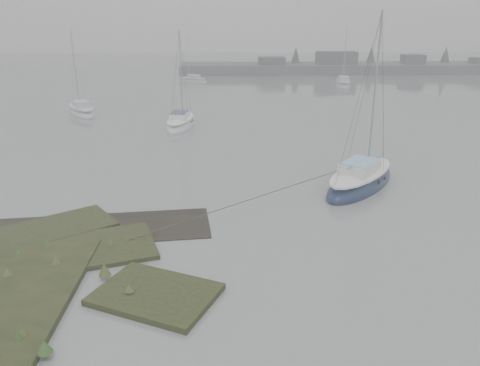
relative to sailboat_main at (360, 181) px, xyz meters
name	(u,v)px	position (x,y,z in m)	size (l,w,h in m)	color
ground	(196,111)	(-9.40, 20.90, -0.28)	(160.00, 160.00, 0.00)	slate
far_shoreline	(377,67)	(17.44, 52.79, 0.57)	(60.00, 8.00, 4.15)	#4C4F51
sailboat_main	(360,181)	(0.00, 0.00, 0.00)	(5.61, 6.32, 9.03)	#101C39
sailboat_white	(181,124)	(-10.18, 14.15, -0.04)	(2.61, 5.78, 7.87)	silver
sailboat_far_a	(82,111)	(-19.38, 19.65, -0.04)	(4.28, 5.75, 7.84)	#B3B7BD
sailboat_far_b	(343,84)	(8.24, 37.24, -0.03)	(2.82, 5.84, 7.91)	#A0A3A9
sailboat_far_c	(193,81)	(-10.94, 41.63, -0.08)	(4.70, 3.94, 6.59)	#A0A7AA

